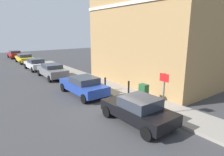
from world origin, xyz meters
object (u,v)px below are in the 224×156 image
object	(u,v)px
car_red	(15,54)
street_sign	(164,87)
car_grey	(52,71)
car_blue	(83,85)
car_silver	(36,64)
utility_cabinet	(143,93)
car_black	(138,110)
car_yellow	(24,58)
bollard_near_cabinet	(129,87)
bollard_far_kerb	(105,83)

from	to	relation	value
car_red	street_sign	bearing A→B (deg)	-177.57
car_grey	car_blue	bearing A→B (deg)	179.95
car_silver	utility_cabinet	size ratio (longest dim) A/B	3.51
car_black	car_yellow	bearing A→B (deg)	-0.87
utility_cabinet	bollard_near_cabinet	distance (m)	1.57
utility_cabinet	bollard_far_kerb	world-z (taller)	utility_cabinet
utility_cabinet	bollard_near_cabinet	world-z (taller)	utility_cabinet
car_grey	bollard_far_kerb	xyz separation A→B (m)	(1.56, -7.17, -0.03)
car_grey	car_silver	size ratio (longest dim) A/B	1.11
car_black	car_yellow	size ratio (longest dim) A/B	0.94
car_grey	car_yellow	xyz separation A→B (m)	(0.06, 11.82, -0.03)
car_grey	bollard_near_cabinet	world-z (taller)	car_grey
car_grey	car_red	xyz separation A→B (m)	(-0.05, 18.28, -0.04)
car_blue	utility_cabinet	bearing A→B (deg)	-150.66
car_red	bollard_near_cabinet	distance (m)	27.43
car_red	bollard_far_kerb	bearing A→B (deg)	-177.11
utility_cabinet	car_blue	bearing A→B (deg)	120.20
bollard_near_cabinet	bollard_far_kerb	bearing A→B (deg)	111.32
car_black	bollard_near_cabinet	size ratio (longest dim) A/B	3.90
car_silver	street_sign	size ratio (longest dim) A/B	1.75
car_silver	bollard_far_kerb	xyz separation A→B (m)	(1.71, -12.43, -0.01)
car_blue	car_grey	size ratio (longest dim) A/B	1.00
street_sign	car_silver	bearing A→B (deg)	95.76
car_red	car_grey	bearing A→B (deg)	179.43
car_grey	street_sign	xyz separation A→B (m)	(1.65, -12.61, 0.92)
bollard_far_kerb	street_sign	size ratio (longest dim) A/B	0.45
street_sign	bollard_far_kerb	bearing A→B (deg)	90.99
car_grey	utility_cabinet	bearing A→B (deg)	-167.67
car_silver	street_sign	world-z (taller)	street_sign
bollard_near_cabinet	car_black	bearing A→B (deg)	-124.61
car_silver	car_blue	bearing A→B (deg)	179.19
car_blue	bollard_far_kerb	size ratio (longest dim) A/B	4.29
car_black	car_red	distance (m)	30.67
car_blue	street_sign	xyz separation A→B (m)	(1.73, -5.90, 0.94)
car_silver	car_red	world-z (taller)	car_silver
car_yellow	utility_cabinet	xyz separation A→B (m)	(2.13, -22.43, -0.02)
car_blue	car_grey	xyz separation A→B (m)	(0.08, 6.70, 0.01)
bollard_far_kerb	car_yellow	bearing A→B (deg)	94.50
car_black	car_blue	world-z (taller)	car_black
car_blue	bollard_far_kerb	xyz separation A→B (m)	(1.64, -0.46, -0.02)
car_yellow	bollard_far_kerb	distance (m)	19.05
car_yellow	street_sign	world-z (taller)	street_sign
car_blue	bollard_far_kerb	world-z (taller)	car_blue
car_yellow	bollard_far_kerb	bearing A→B (deg)	-175.34
bollard_near_cabinet	bollard_far_kerb	distance (m)	2.02
car_black	car_blue	size ratio (longest dim) A/B	0.91
car_black	street_sign	xyz separation A→B (m)	(1.67, -0.22, 0.94)
car_yellow	utility_cabinet	distance (m)	22.53
car_yellow	car_red	world-z (taller)	car_yellow
car_silver	utility_cabinet	world-z (taller)	car_silver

